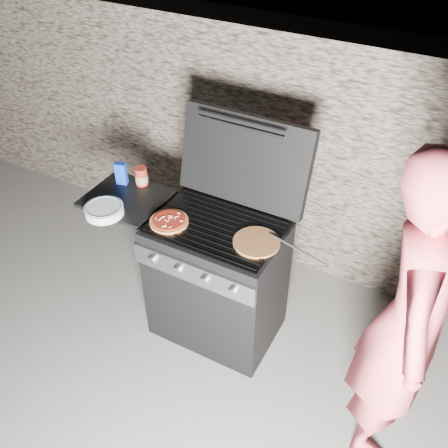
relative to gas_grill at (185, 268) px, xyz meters
The scene contains 10 objects.
ground 0.52m from the gas_grill, ahead, with size 50.00×50.00×0.00m, color #5E5A54.
stone_wall 1.17m from the gas_grill, 76.61° to the left, with size 8.00×0.35×1.80m, color gray.
gas_grill is the anchor object (origin of this frame).
pizza_topped 0.48m from the gas_grill, 101.27° to the right, with size 0.23×0.23×0.03m, color #AD7F35, non-canonical shape.
pizza_plain 0.70m from the gas_grill, ahead, with size 0.27×0.27×0.01m, color #D18547.
sauce_jar 0.68m from the gas_grill, 157.81° to the left, with size 0.08×0.08×0.13m, color #A6281C.
blue_carton 0.76m from the gas_grill, 168.09° to the left, with size 0.07×0.04×0.15m, color #0E35BE.
plate_stack 0.67m from the gas_grill, 153.70° to the right, with size 0.24×0.24×0.06m, color silver.
person 1.53m from the gas_grill, ahead, with size 0.69×0.45×1.88m, color #DE4E5B.
tongs 0.89m from the gas_grill, ahead, with size 0.01×0.01×0.49m, color #242424.
Camera 1 is at (1.13, -2.00, 2.79)m, focal length 40.00 mm.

